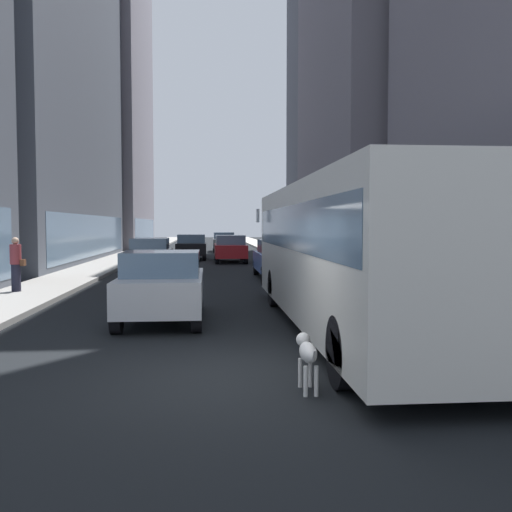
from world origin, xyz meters
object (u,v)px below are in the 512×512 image
transit_bus (349,246)px  car_blue_hatchback (279,259)px  car_grey_wagon (224,242)px  pedestrian_with_handbag (16,264)px  car_white_van (150,255)px  car_black_suv (192,247)px  car_red_coupe (230,248)px  dalmatian_dog (307,352)px  car_silver_sedan (162,286)px

transit_bus → car_blue_hatchback: bearing=90.0°
car_blue_hatchback → car_grey_wagon: bearing=93.8°
transit_bus → pedestrian_with_handbag: bearing=144.3°
car_blue_hatchback → car_white_van: same height
car_black_suv → car_grey_wagon: bearing=77.0°
pedestrian_with_handbag → car_blue_hatchback: bearing=29.2°
car_grey_wagon → car_red_coupe: 13.50m
car_white_van → dalmatian_dog: car_white_van is taller
car_white_van → car_blue_hatchback: bearing=-29.4°
car_red_coupe → car_white_van: bearing=-118.6°
car_grey_wagon → dalmatian_dog: (-0.03, -39.56, -0.31)m
car_white_van → dalmatian_dog: bearing=-78.0°
transit_bus → car_silver_sedan: transit_bus is taller
car_red_coupe → car_black_suv: same height
pedestrian_with_handbag → dalmatian_dog: bearing=-55.5°
transit_bus → pedestrian_with_handbag: 10.99m
car_grey_wagon → car_black_suv: (-2.40, -10.38, 0.00)m
car_black_suv → pedestrian_with_handbag: size_ratio=2.52×
car_silver_sedan → car_red_coupe: bearing=83.3°
transit_bus → car_black_suv: (-4.00, 25.00, -0.95)m
car_white_van → pedestrian_with_handbag: size_ratio=2.48×
car_grey_wagon → pedestrian_with_handbag: pedestrian_with_handbag is taller
pedestrian_with_handbag → car_silver_sedan: bearing=-45.1°
transit_bus → pedestrian_with_handbag: (-8.91, 6.40, -0.76)m
car_black_suv → car_silver_sedan: bearing=-90.0°
car_red_coupe → pedestrian_with_handbag: 17.12m
car_grey_wagon → car_blue_hatchback: bearing=-86.2°
car_blue_hatchback → car_silver_sedan: size_ratio=1.12×
car_white_van → car_red_coupe: 8.36m
transit_bus → car_silver_sedan: bearing=159.8°
transit_bus → car_white_van: bearing=111.1°
transit_bus → car_black_suv: transit_bus is taller
car_grey_wagon → dalmatian_dog: size_ratio=4.58×
car_silver_sedan → dalmatian_dog: 6.13m
car_grey_wagon → car_black_suv: same height
car_black_suv → pedestrian_with_handbag: (-4.91, -18.61, 0.19)m
car_grey_wagon → car_silver_sedan: (-2.40, -33.91, -0.00)m
car_blue_hatchback → car_red_coupe: bearing=98.7°
transit_bus → pedestrian_with_handbag: transit_bus is taller
dalmatian_dog → car_blue_hatchback: bearing=84.0°
car_grey_wagon → car_blue_hatchback: size_ratio=1.00×
car_grey_wagon → car_silver_sedan: 33.99m
car_red_coupe → transit_bus: bearing=-85.8°
car_black_suv → pedestrian_with_handbag: bearing=-104.8°
car_grey_wagon → dalmatian_dog: 39.56m
car_white_van → car_black_suv: size_ratio=0.98×
car_grey_wagon → car_silver_sedan: size_ratio=1.12×
car_silver_sedan → transit_bus: bearing=-20.2°
transit_bus → car_red_coupe: 21.96m
car_blue_hatchback → pedestrian_with_handbag: (-8.91, -4.99, 0.19)m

